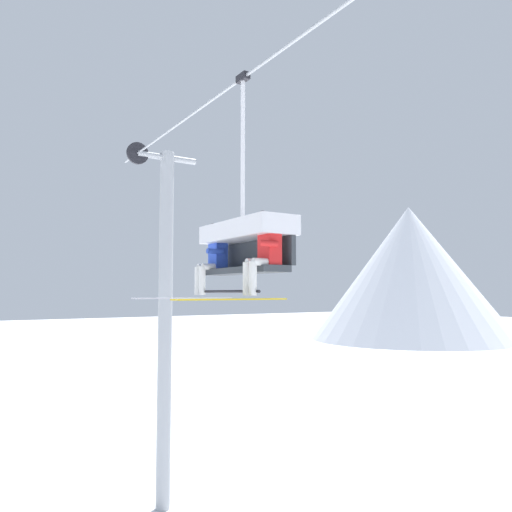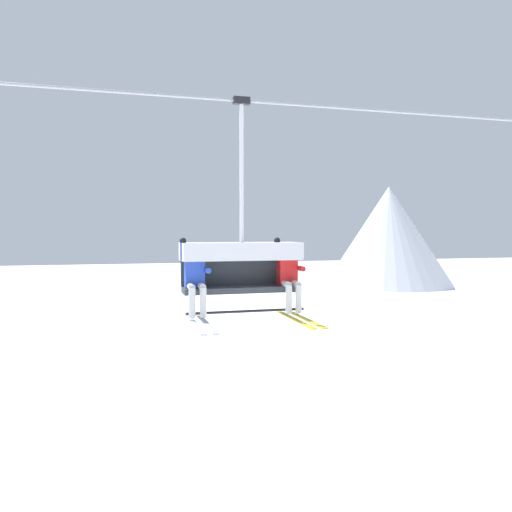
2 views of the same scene
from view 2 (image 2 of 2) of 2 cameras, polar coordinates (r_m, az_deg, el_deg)
mountain_peak_central at (r=65.31m, az=14.89°, el=2.22°), size 15.94×15.94×12.50m
lift_cable at (r=9.14m, az=6.50°, el=16.69°), size 15.10×0.05×0.05m
chairlift_chair at (r=8.56m, az=-1.76°, el=-0.19°), size 2.05×0.74×3.59m
skier_blue at (r=8.22m, az=-6.95°, el=-2.45°), size 0.48×1.70×1.34m
skier_red at (r=8.61m, az=3.82°, el=-2.20°), size 0.48×1.70×1.34m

